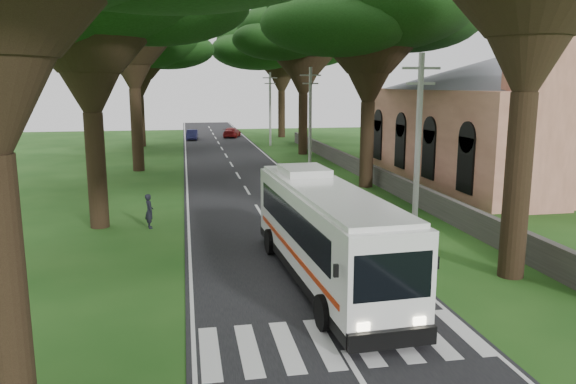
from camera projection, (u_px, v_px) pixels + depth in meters
name	position (u px, v px, depth m)	size (l,w,h in m)	color
ground	(320.00, 313.00, 16.88)	(140.00, 140.00, 0.00)	#1B4714
road	(239.00, 178.00, 41.02)	(8.00, 120.00, 0.04)	black
crosswalk	(338.00, 343.00, 14.95)	(8.00, 3.00, 0.01)	silver
property_wall	(362.00, 169.00, 41.54)	(0.35, 50.00, 1.20)	#383533
church	(493.00, 110.00, 39.93)	(14.00, 24.00, 11.60)	#B96E5A
pole_near	(418.00, 149.00, 22.86)	(1.60, 0.24, 8.00)	gray
pole_mid	(310.00, 119.00, 42.17)	(1.60, 0.24, 8.00)	gray
pole_far	(270.00, 108.00, 61.48)	(1.60, 0.24, 8.00)	gray
tree_l_far	(137.00, 44.00, 59.63)	(13.78, 13.78, 13.97)	black
tree_r_mida	(370.00, 11.00, 35.46)	(13.22, 13.22, 14.28)	black
tree_r_midb	(303.00, 31.00, 52.69)	(12.51, 12.51, 14.51)	black
tree_r_far	(281.00, 42.00, 70.21)	(16.28, 16.28, 15.37)	black
coach_bus	(325.00, 231.00, 19.32)	(3.12, 11.47, 3.35)	white
distant_car_b	(192.00, 135.00, 68.65)	(1.28, 3.68, 1.21)	navy
distant_car_c	(232.00, 132.00, 71.90)	(1.73, 4.25, 1.23)	maroon
pedestrian	(149.00, 211.00, 26.70)	(0.60, 0.40, 1.66)	black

